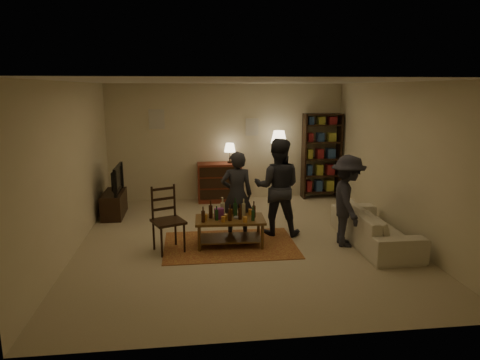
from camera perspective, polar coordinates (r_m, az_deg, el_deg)
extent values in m
plane|color=#C6B793|center=(7.50, 0.34, -8.09)|extent=(6.00, 6.00, 0.00)
plane|color=beige|center=(10.10, -1.81, 5.06)|extent=(5.50, 0.00, 5.50)
plane|color=beige|center=(7.33, -21.50, 1.51)|extent=(0.00, 6.00, 6.00)
plane|color=beige|center=(7.97, 20.39, 2.40)|extent=(0.00, 6.00, 6.00)
plane|color=beige|center=(4.26, 5.48, -4.90)|extent=(5.50, 0.00, 5.50)
plane|color=white|center=(7.04, 0.37, 13.00)|extent=(6.00, 6.00, 0.00)
cube|color=beige|center=(10.01, -11.07, 7.95)|extent=(0.35, 0.03, 0.45)
cube|color=beige|center=(10.11, 1.60, 7.07)|extent=(0.30, 0.03, 0.40)
cube|color=maroon|center=(7.30, -1.33, -8.62)|extent=(2.20, 1.50, 0.01)
cube|color=brown|center=(7.16, -1.35, -5.30)|extent=(1.17, 0.66, 0.04)
cube|color=brown|center=(7.26, -1.34, -7.74)|extent=(1.06, 0.56, 0.02)
cylinder|color=brown|center=(6.98, -5.46, -7.85)|extent=(0.05, 0.05, 0.43)
cylinder|color=brown|center=(7.04, 3.01, -7.62)|extent=(0.05, 0.05, 0.43)
cylinder|color=brown|center=(7.46, -5.44, -6.52)|extent=(0.05, 0.05, 0.43)
cylinder|color=brown|center=(7.52, 2.47, -6.33)|extent=(0.05, 0.05, 0.43)
cylinder|color=#C9822E|center=(7.08, -4.64, -4.93)|extent=(0.07, 0.07, 0.10)
cylinder|color=#C9822E|center=(6.97, -2.25, -5.23)|extent=(0.07, 0.07, 0.09)
cylinder|color=#C9822E|center=(7.31, -1.28, -4.32)|extent=(0.07, 0.07, 0.11)
cylinder|color=#C9822E|center=(6.95, 0.70, -5.28)|extent=(0.07, 0.07, 0.09)
cylinder|color=#C9822E|center=(7.34, 1.39, -4.27)|extent=(0.07, 0.07, 0.10)
cylinder|color=#C9822E|center=(7.09, -1.94, -4.96)|extent=(0.06, 0.06, 0.08)
cube|color=#783187|center=(7.13, -2.81, -4.45)|extent=(0.16, 0.12, 0.18)
cylinder|color=gray|center=(7.14, -0.38, -5.08)|extent=(0.12, 0.12, 0.03)
cube|color=black|center=(6.98, -9.54, -5.49)|extent=(0.61, 0.61, 0.04)
cylinder|color=black|center=(6.83, -10.40, -8.19)|extent=(0.04, 0.04, 0.49)
cylinder|color=black|center=(6.96, -7.43, -7.70)|extent=(0.04, 0.04, 0.49)
cylinder|color=black|center=(7.17, -11.43, -7.24)|extent=(0.04, 0.04, 0.49)
cylinder|color=black|center=(7.29, -8.59, -6.80)|extent=(0.04, 0.04, 0.49)
cube|color=black|center=(7.06, -10.17, -2.75)|extent=(0.36, 0.18, 0.56)
cube|color=black|center=(9.22, -16.43, -3.09)|extent=(0.40, 1.00, 0.50)
imported|color=black|center=(9.10, -16.51, 0.13)|extent=(0.13, 0.97, 0.56)
cube|color=maroon|center=(9.96, -2.77, -0.30)|extent=(1.00, 0.48, 0.90)
cube|color=black|center=(9.77, -2.65, -1.93)|extent=(0.92, 0.02, 0.22)
cube|color=black|center=(9.71, -2.67, -0.44)|extent=(0.92, 0.02, 0.22)
cube|color=black|center=(9.66, -2.68, 1.06)|extent=(0.92, 0.02, 0.22)
cylinder|color=black|center=(9.89, -1.36, 2.40)|extent=(0.12, 0.12, 0.04)
cylinder|color=black|center=(9.87, -1.36, 3.14)|extent=(0.02, 0.02, 0.22)
cone|color=#FFE5B2|center=(9.84, -1.37, 4.35)|extent=(0.26, 0.26, 0.20)
cube|color=black|center=(10.25, 8.51, 3.07)|extent=(0.04, 0.34, 2.00)
cube|color=black|center=(10.51, 13.05, 3.11)|extent=(0.04, 0.34, 2.00)
cube|color=black|center=(10.54, 10.63, -1.47)|extent=(0.90, 0.34, 0.03)
cube|color=black|center=(10.46, 10.71, 0.66)|extent=(0.90, 0.34, 0.03)
cube|color=black|center=(10.38, 10.80, 2.82)|extent=(0.90, 0.34, 0.03)
cube|color=black|center=(10.33, 10.89, 5.01)|extent=(0.90, 0.34, 0.03)
cube|color=black|center=(10.29, 10.97, 7.22)|extent=(0.90, 0.34, 0.03)
cube|color=black|center=(10.27, 11.03, 8.61)|extent=(0.90, 0.34, 0.03)
cube|color=maroon|center=(10.42, 9.08, -0.75)|extent=(0.12, 0.22, 0.26)
cube|color=navy|center=(10.49, 10.40, -0.71)|extent=(0.15, 0.22, 0.26)
cube|color=#9B9C34|center=(10.58, 11.79, -0.67)|extent=(0.18, 0.22, 0.26)
cube|color=navy|center=(10.34, 9.15, 1.36)|extent=(0.12, 0.22, 0.24)
cube|color=#9B9C34|center=(10.41, 10.48, 1.38)|extent=(0.15, 0.22, 0.24)
cube|color=maroon|center=(10.50, 11.89, 1.41)|extent=(0.18, 0.22, 0.24)
cube|color=#9B9C34|center=(10.28, 9.23, 3.49)|extent=(0.12, 0.22, 0.22)
cube|color=maroon|center=(10.35, 10.56, 3.50)|extent=(0.15, 0.22, 0.22)
cube|color=navy|center=(10.43, 11.98, 3.51)|extent=(0.18, 0.22, 0.22)
cube|color=maroon|center=(10.23, 9.30, 5.65)|extent=(0.12, 0.22, 0.20)
cube|color=navy|center=(10.30, 10.64, 5.65)|extent=(0.15, 0.22, 0.20)
cube|color=#9B9C34|center=(10.38, 12.07, 5.64)|extent=(0.18, 0.22, 0.20)
cube|color=navy|center=(10.19, 9.38, 7.83)|extent=(0.12, 0.22, 0.18)
cube|color=#9B9C34|center=(10.26, 10.73, 7.81)|extent=(0.15, 0.22, 0.18)
cube|color=maroon|center=(10.35, 12.17, 7.78)|extent=(0.18, 0.22, 0.18)
cylinder|color=black|center=(10.11, 5.04, -2.68)|extent=(0.28, 0.28, 0.03)
cylinder|color=black|center=(9.95, 5.12, 1.30)|extent=(0.03, 0.03, 1.46)
cone|color=#FFE5B2|center=(9.84, 5.21, 5.74)|extent=(0.36, 0.36, 0.28)
imported|color=beige|center=(7.62, 17.47, -5.92)|extent=(0.81, 2.08, 0.61)
imported|color=#25262C|center=(7.47, -0.44, -2.00)|extent=(0.57, 0.38, 1.54)
imported|color=#25272D|center=(7.65, 5.01, -0.93)|extent=(0.99, 0.85, 1.74)
imported|color=#26262D|center=(7.31, 14.11, -2.72)|extent=(0.70, 1.06, 1.53)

